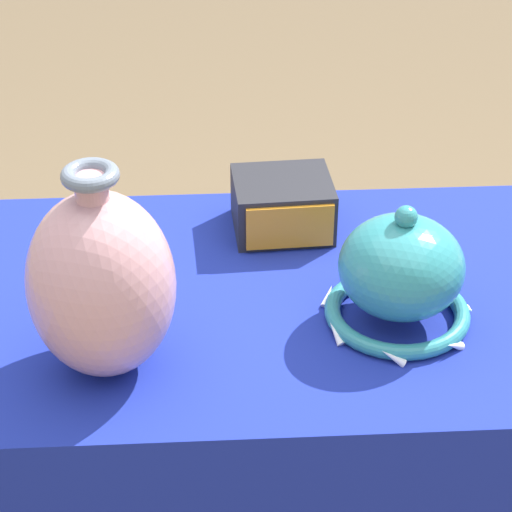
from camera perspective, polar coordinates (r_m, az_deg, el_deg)
display_table at (r=1.47m, az=2.03°, el=-4.76°), size 1.31×0.59×0.69m
vase_tall_bulbous at (r=1.24m, az=-8.83°, el=-1.56°), size 0.18×0.18×0.29m
vase_dome_bell at (r=1.35m, az=8.26°, el=-1.09°), size 0.21×0.22×0.18m
mosaic_tile_box at (r=1.56m, az=1.62°, el=2.92°), size 0.16×0.14×0.09m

